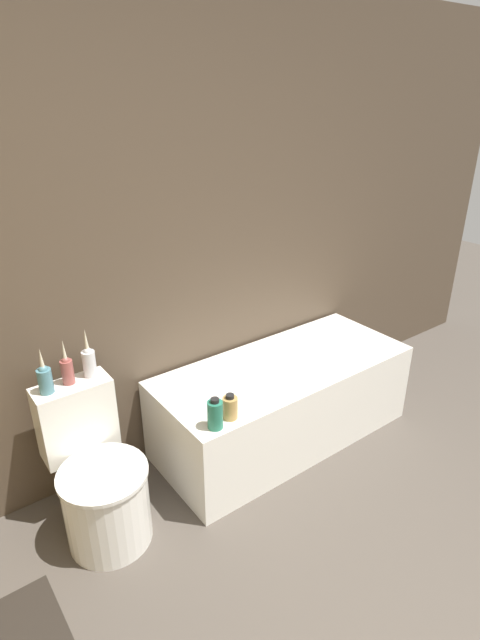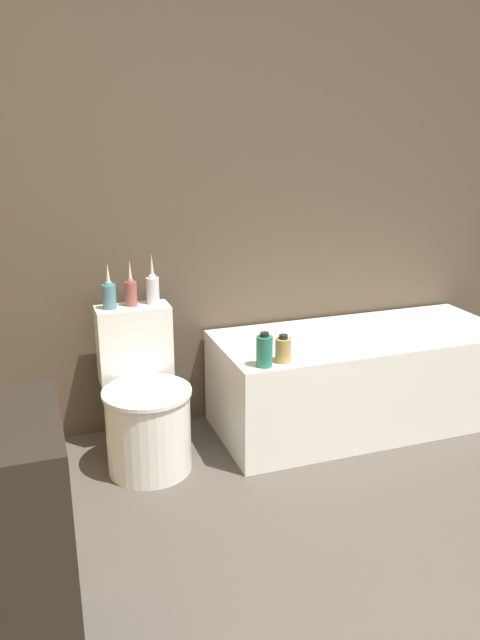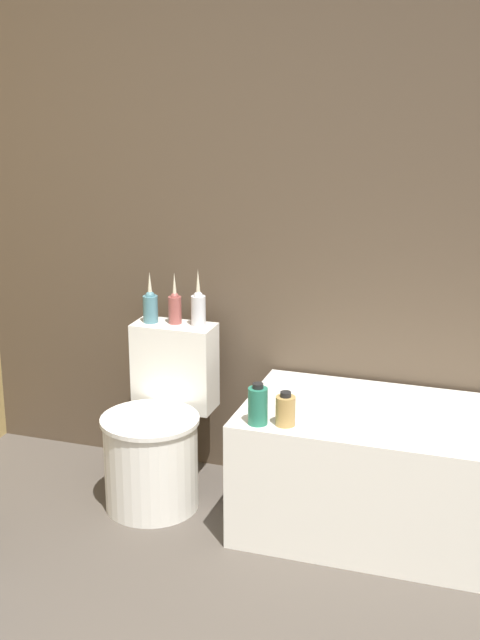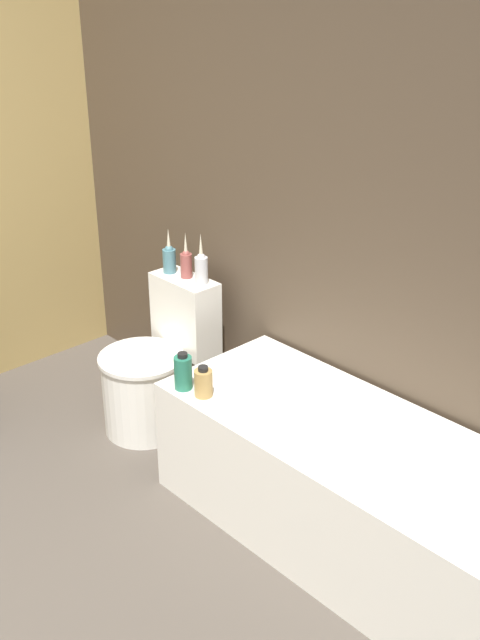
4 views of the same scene
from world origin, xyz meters
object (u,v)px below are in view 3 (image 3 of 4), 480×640
Objects in this scene: bathtub at (440,480)px; shampoo_bottle_tall at (258,405)px; vase_silver at (175,306)px; vase_bronze at (198,307)px; toilet at (158,436)px; vase_gold at (150,305)px; shampoo_bottle_short at (285,410)px.

bathtub is 0.82m from shampoo_bottle_tall.
vase_silver is at bearing 138.84° from shampoo_bottle_tall.
vase_bronze is at bearing 1.92° from vase_silver.
vase_bronze reaches higher than vase_silver.
toilet is (-1.23, -0.03, 0.03)m from bathtub.
vase_gold is 0.90m from shampoo_bottle_short.
vase_gold is 0.22m from vase_bronze.
shampoo_bottle_tall reaches higher than bathtub.
vase_silver is 1.70× the size of shampoo_bottle_short.
bathtub is 2.14× the size of toilet.
vase_bronze reaches higher than shampoo_bottle_tall.
toilet is 3.22× the size of vase_silver.
shampoo_bottle_short is at bearing -18.64° from toilet.
vase_silver reaches higher than shampoo_bottle_short.
shampoo_bottle_short is at bearing -40.33° from vase_bronze.
vase_bronze is 0.74m from shampoo_bottle_short.
vase_bronze is (-1.12, 0.20, 0.57)m from bathtub.
shampoo_bottle_tall is (0.65, -0.45, -0.22)m from vase_gold.
vase_silver is 1.39× the size of shampoo_bottle_tall.
vase_bronze is (0.11, 0.23, 0.54)m from toilet.
toilet is 3.25× the size of vase_gold.
vase_silver is at bearing 90.00° from toilet.
shampoo_bottle_short is at bearing -157.04° from bathtub.
toilet is 0.60m from vase_bronze.
vase_gold is 0.82m from shampoo_bottle_tall.
bathtub is 6.96× the size of vase_gold.
shampoo_bottle_short is (-0.59, -0.25, 0.33)m from bathtub.
vase_silver is 0.75m from shampoo_bottle_tall.
bathtub is at bearing -7.66° from vase_gold.
shampoo_bottle_tall reaches higher than shampoo_bottle_short.
shampoo_bottle_short is at bearing 11.79° from shampoo_bottle_tall.
vase_silver is at bearing -178.08° from vase_bronze.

